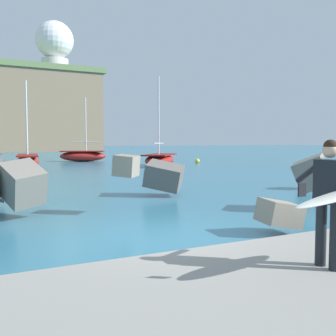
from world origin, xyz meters
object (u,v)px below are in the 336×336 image
boat_mid_right (160,159)px  mooring_buoy_inner (197,161)px  boat_mid_left (83,156)px  radar_dome (55,44)px  boat_far_centre (28,161)px

boat_mid_right → mooring_buoy_inner: bearing=26.8°
boat_mid_left → radar_dome: 59.16m
mooring_buoy_inner → radar_dome: radar_dome is taller
radar_dome → mooring_buoy_inner: bearing=-87.9°
mooring_buoy_inner → boat_far_centre: bearing=-172.2°
boat_mid_left → boat_mid_right: bearing=-69.8°
boat_mid_left → radar_dome: (6.74, 53.52, 24.31)m
boat_mid_right → radar_dome: size_ratio=0.62×
boat_far_centre → boat_mid_right: bearing=-2.7°
mooring_buoy_inner → radar_dome: (-2.28, 61.44, 24.70)m
radar_dome → boat_mid_right: bearing=-92.6°
boat_mid_right → radar_dome: bearing=87.4°
boat_mid_left → mooring_buoy_inner: boat_mid_left is taller
radar_dome → boat_far_centre: bearing=-101.7°
mooring_buoy_inner → boat_mid_left: bearing=138.7°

